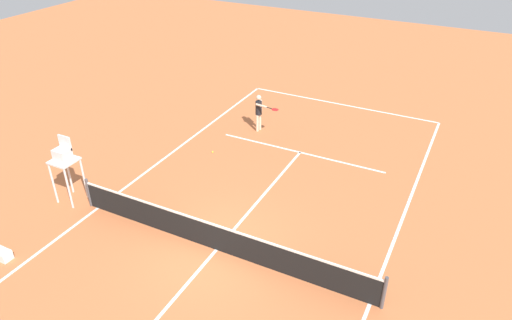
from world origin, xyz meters
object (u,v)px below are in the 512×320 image
at_px(player_serving, 260,110).
at_px(umpire_chair, 64,160).
at_px(equipment_bag, 0,253).
at_px(tennis_ball, 213,152).

relative_size(player_serving, umpire_chair, 0.70).
xyz_separation_m(player_serving, equipment_bag, (3.14, 10.82, -0.85)).
bearing_deg(tennis_ball, player_serving, -107.23).
bearing_deg(equipment_bag, player_serving, -106.19).
bearing_deg(tennis_ball, equipment_bag, 74.16).
relative_size(player_serving, equipment_bag, 2.22).
bearing_deg(umpire_chair, tennis_ball, -117.56).
relative_size(tennis_ball, umpire_chair, 0.03).
distance_m(umpire_chair, equipment_bag, 3.48).
bearing_deg(player_serving, tennis_ball, -9.13).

